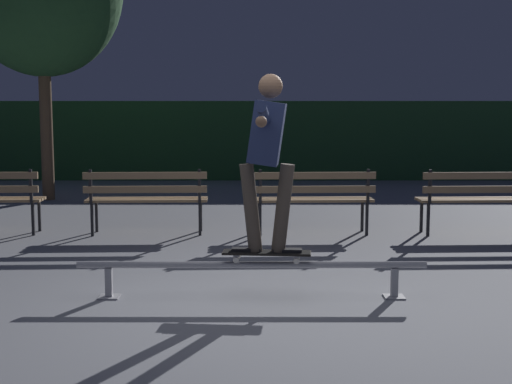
{
  "coord_description": "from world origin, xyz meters",
  "views": [
    {
      "loc": [
        0.04,
        -5.87,
        1.7
      ],
      "look_at": [
        0.07,
        1.06,
        0.85
      ],
      "focal_mm": 49.52,
      "sensor_mm": 36.0,
      "label": 1
    }
  ],
  "objects_px": {
    "grind_rail": "(249,269)",
    "skateboard": "(264,253)",
    "park_bench_rightmost": "(477,194)",
    "skateboarder": "(264,148)",
    "park_bench_left_center": "(143,195)",
    "park_bench_right_center": "(310,195)"
  },
  "relations": [
    {
      "from": "grind_rail",
      "to": "skateboard",
      "type": "xyz_separation_m",
      "value": [
        0.13,
        0.0,
        0.14
      ]
    },
    {
      "from": "grind_rail",
      "to": "park_bench_rightmost",
      "type": "bearing_deg",
      "value": 45.92
    },
    {
      "from": "skateboard",
      "to": "park_bench_rightmost",
      "type": "xyz_separation_m",
      "value": [
        2.86,
        3.09,
        0.14
      ]
    },
    {
      "from": "grind_rail",
      "to": "skateboarder",
      "type": "height_order",
      "value": "skateboarder"
    },
    {
      "from": "park_bench_left_center",
      "to": "park_bench_right_center",
      "type": "relative_size",
      "value": 1.0
    },
    {
      "from": "grind_rail",
      "to": "park_bench_right_center",
      "type": "distance_m",
      "value": 3.2
    },
    {
      "from": "park_bench_right_center",
      "to": "park_bench_rightmost",
      "type": "xyz_separation_m",
      "value": [
        2.2,
        0.0,
        0.0
      ]
    },
    {
      "from": "skateboard",
      "to": "park_bench_rightmost",
      "type": "height_order",
      "value": "park_bench_rightmost"
    },
    {
      "from": "skateboarder",
      "to": "park_bench_left_center",
      "type": "xyz_separation_m",
      "value": [
        -1.54,
        3.09,
        -0.8
      ]
    },
    {
      "from": "skateboard",
      "to": "skateboarder",
      "type": "height_order",
      "value": "skateboarder"
    },
    {
      "from": "skateboarder",
      "to": "park_bench_left_center",
      "type": "height_order",
      "value": "skateboarder"
    },
    {
      "from": "skateboarder",
      "to": "park_bench_rightmost",
      "type": "xyz_separation_m",
      "value": [
        2.85,
        3.09,
        -0.8
      ]
    },
    {
      "from": "park_bench_left_center",
      "to": "park_bench_rightmost",
      "type": "relative_size",
      "value": 1.0
    },
    {
      "from": "park_bench_rightmost",
      "to": "park_bench_left_center",
      "type": "bearing_deg",
      "value": 180.0
    },
    {
      "from": "skateboard",
      "to": "park_bench_left_center",
      "type": "height_order",
      "value": "park_bench_left_center"
    },
    {
      "from": "park_bench_left_center",
      "to": "park_bench_rightmost",
      "type": "height_order",
      "value": "same"
    },
    {
      "from": "park_bench_left_center",
      "to": "park_bench_right_center",
      "type": "distance_m",
      "value": 2.2
    },
    {
      "from": "park_bench_rightmost",
      "to": "skateboard",
      "type": "bearing_deg",
      "value": -132.76
    },
    {
      "from": "grind_rail",
      "to": "skateboard",
      "type": "height_order",
      "value": "skateboard"
    },
    {
      "from": "grind_rail",
      "to": "park_bench_left_center",
      "type": "height_order",
      "value": "park_bench_left_center"
    },
    {
      "from": "skateboard",
      "to": "skateboarder",
      "type": "bearing_deg",
      "value": -4.81
    },
    {
      "from": "park_bench_rightmost",
      "to": "skateboarder",
      "type": "bearing_deg",
      "value": -132.73
    }
  ]
}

